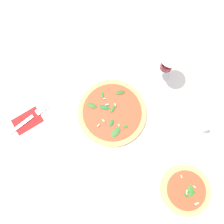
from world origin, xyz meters
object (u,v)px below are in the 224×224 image
wine_glass (169,64)px  fork (28,119)px  pizza_personal_side (185,190)px  side_plate_white (128,206)px  pizza_arugula_main (112,113)px  shaker_pepper (204,127)px

wine_glass → fork: size_ratio=0.92×
pizza_personal_side → side_plate_white: pizza_personal_side is taller
pizza_arugula_main → wine_glass: bearing=-4.6°
side_plate_white → pizza_personal_side: bearing=-27.2°
shaker_pepper → fork: bearing=134.8°
pizza_arugula_main → pizza_personal_side: size_ratio=1.45×
side_plate_white → shaker_pepper: size_ratio=2.65×
pizza_arugula_main → fork: pizza_arugula_main is taller
fork → side_plate_white: side_plate_white is taller
pizza_personal_side → side_plate_white: size_ratio=1.18×
pizza_arugula_main → side_plate_white: 0.36m
pizza_personal_side → fork: (-0.28, 0.62, -0.01)m
pizza_personal_side → pizza_arugula_main: bearing=90.5°
pizza_personal_side → wine_glass: size_ratio=1.20×
wine_glass → pizza_personal_side: bearing=-124.9°
wine_glass → fork: 0.61m
pizza_arugula_main → side_plate_white: pizza_arugula_main is taller
pizza_personal_side → fork: 0.68m
fork → side_plate_white: 0.52m
pizza_personal_side → wine_glass: wine_glass is taller
pizza_personal_side → shaker_pepper: (0.23, 0.12, 0.02)m
wine_glass → shaker_pepper: size_ratio=2.60×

